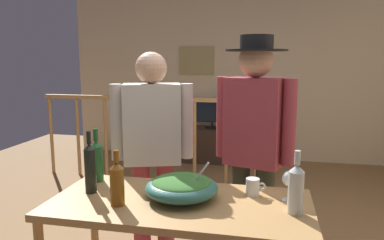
{
  "coord_description": "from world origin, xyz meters",
  "views": [
    {
      "loc": [
        0.28,
        -2.57,
        1.59
      ],
      "look_at": [
        -0.19,
        -0.36,
        1.21
      ],
      "focal_mm": 34.61,
      "sensor_mm": 36.0,
      "label": 1
    }
  ],
  "objects": [
    {
      "name": "wine_bottle_dark",
      "position": [
        -0.73,
        -0.67,
        0.96
      ],
      "size": [
        0.07,
        0.07,
        0.37
      ],
      "color": "black",
      "rests_on": "serving_table"
    },
    {
      "name": "salad_bowl",
      "position": [
        -0.19,
        -0.64,
        0.88
      ],
      "size": [
        0.41,
        0.41,
        0.22
      ],
      "color": "#337060",
      "rests_on": "serving_table"
    },
    {
      "name": "wine_bottle_green",
      "position": [
        -0.79,
        -0.47,
        0.95
      ],
      "size": [
        0.08,
        0.08,
        0.34
      ],
      "color": "#1E5628",
      "rests_on": "serving_table"
    },
    {
      "name": "mug_white",
      "position": [
        0.2,
        -0.51,
        0.86
      ],
      "size": [
        0.11,
        0.08,
        0.1
      ],
      "color": "white",
      "rests_on": "serving_table"
    },
    {
      "name": "back_wall",
      "position": [
        0.0,
        3.28,
        1.36
      ],
      "size": [
        5.82,
        0.1,
        2.73
      ],
      "primitive_type": "cube",
      "color": "beige",
      "rests_on": "ground_plane"
    },
    {
      "name": "wine_bottle_amber",
      "position": [
        -0.5,
        -0.81,
        0.93
      ],
      "size": [
        0.08,
        0.08,
        0.3
      ],
      "color": "brown",
      "rests_on": "serving_table"
    },
    {
      "name": "serving_table",
      "position": [
        -0.19,
        -0.69,
        0.72
      ],
      "size": [
        1.44,
        0.68,
        0.81
      ],
      "color": "#B2844C",
      "rests_on": "ground_plane"
    },
    {
      "name": "person_standing_left",
      "position": [
        -0.56,
        -0.03,
        0.97
      ],
      "size": [
        0.58,
        0.33,
        1.63
      ],
      "rotation": [
        0.0,
        0.0,
        3.45
      ],
      "color": "#9E3842",
      "rests_on": "ground_plane"
    },
    {
      "name": "flat_screen_tv",
      "position": [
        -0.58,
        2.9,
        0.77
      ],
      "size": [
        0.56,
        0.12,
        0.41
      ],
      "color": "black",
      "rests_on": "tv_console"
    },
    {
      "name": "stair_railing",
      "position": [
        -0.82,
        1.91,
        0.69
      ],
      "size": [
        2.91,
        0.1,
        1.15
      ],
      "color": "#B2844C",
      "rests_on": "ground_plane"
    },
    {
      "name": "tv_console",
      "position": [
        -0.58,
        2.93,
        0.26
      ],
      "size": [
        0.9,
        0.4,
        0.53
      ],
      "primitive_type": "cube",
      "color": "#38281E",
      "rests_on": "ground_plane"
    },
    {
      "name": "framed_picture",
      "position": [
        -0.88,
        3.22,
        1.54
      ],
      "size": [
        0.56,
        0.03,
        0.44
      ],
      "primitive_type": "cube",
      "color": "tan"
    },
    {
      "name": "wine_glass",
      "position": [
        0.4,
        -0.55,
        0.93
      ],
      "size": [
        0.08,
        0.08,
        0.17
      ],
      "color": "silver",
      "rests_on": "serving_table"
    },
    {
      "name": "person_standing_right",
      "position": [
        0.18,
        -0.03,
        1.05
      ],
      "size": [
        0.55,
        0.41,
        1.74
      ],
      "rotation": [
        0.0,
        0.0,
        2.84
      ],
      "color": "#2D3323",
      "rests_on": "ground_plane"
    },
    {
      "name": "wine_bottle_clear",
      "position": [
        0.42,
        -0.72,
        0.94
      ],
      "size": [
        0.08,
        0.08,
        0.33
      ],
      "color": "silver",
      "rests_on": "serving_table"
    }
  ]
}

